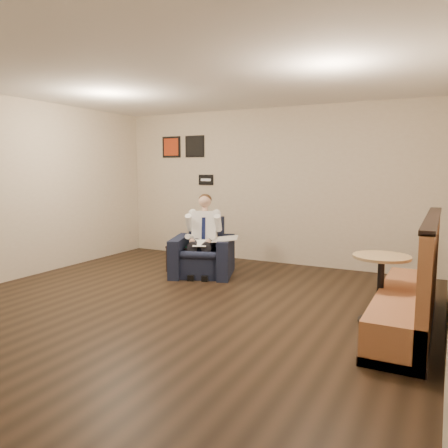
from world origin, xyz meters
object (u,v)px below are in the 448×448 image
at_px(armchair, 203,247).
at_px(coffee_mug, 200,243).
at_px(seated_man, 201,238).
at_px(smartphone, 196,244).
at_px(side_table, 188,258).
at_px(green_folder, 186,245).
at_px(cafe_table, 380,289).
at_px(banquette, 406,274).

height_order(armchair, coffee_mug, armchair).
relative_size(seated_man, smartphone, 9.20).
distance_m(seated_man, side_table, 0.60).
xyz_separation_m(green_folder, coffee_mug, (0.22, 0.10, 0.04)).
height_order(side_table, coffee_mug, coffee_mug).
bearing_deg(armchair, seated_man, -90.00).
xyz_separation_m(side_table, coffee_mug, (0.19, 0.08, 0.26)).
relative_size(green_folder, cafe_table, 0.57).
distance_m(coffee_mug, banquette, 3.53).
xyz_separation_m(armchair, coffee_mug, (-0.15, 0.19, 0.03)).
height_order(side_table, green_folder, green_folder).
relative_size(armchair, side_table, 1.76).
distance_m(armchair, seated_man, 0.21).
xyz_separation_m(coffee_mug, smartphone, (-0.12, 0.06, -0.04)).
bearing_deg(side_table, armchair, -16.52).
bearing_deg(seated_man, banquette, -36.96).
bearing_deg(seated_man, side_table, 131.21).
distance_m(coffee_mug, smartphone, 0.14).
distance_m(side_table, smartphone, 0.28).
relative_size(side_table, banquette, 0.23).
height_order(armchair, seated_man, seated_man).
xyz_separation_m(seated_man, smartphone, (-0.31, 0.36, -0.18)).
height_order(armchair, banquette, banquette).
bearing_deg(smartphone, armchair, -22.17).
xyz_separation_m(smartphone, banquette, (3.41, -1.32, 0.16)).
bearing_deg(smartphone, banquette, -0.88).
xyz_separation_m(banquette, cafe_table, (-0.26, 0.04, -0.22)).
bearing_deg(coffee_mug, armchair, -50.75).
bearing_deg(seated_man, cafe_table, -37.65).
relative_size(seated_man, side_table, 2.34).
bearing_deg(coffee_mug, cafe_table, -21.92).
xyz_separation_m(side_table, banquette, (3.49, -1.18, 0.39)).
bearing_deg(coffee_mug, seated_man, -57.23).
relative_size(side_table, cafe_table, 0.69).
distance_m(side_table, green_folder, 0.23).
xyz_separation_m(side_table, green_folder, (-0.03, -0.01, 0.22)).
xyz_separation_m(armchair, smartphone, (-0.27, 0.25, -0.02)).
bearing_deg(green_folder, seated_man, -25.69).
distance_m(armchair, side_table, 0.43).
height_order(armchair, green_folder, armchair).
height_order(armchair, cafe_table, armchair).
distance_m(banquette, cafe_table, 0.35).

